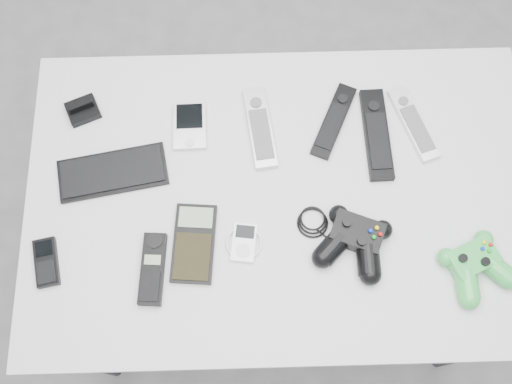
{
  "coord_description": "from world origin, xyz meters",
  "views": [
    {
      "loc": [
        -0.14,
        -0.44,
        2.08
      ],
      "look_at": [
        -0.13,
        0.02,
        0.81
      ],
      "focal_mm": 42.0,
      "sensor_mm": 36.0,
      "label": 1
    }
  ],
  "objects_px": {
    "pda": "(190,126)",
    "remote_black_b": "(377,134)",
    "remote_silver_a": "(260,128)",
    "cordless_handset": "(153,269)",
    "remote_black_a": "(334,121)",
    "controller_green": "(476,265)",
    "calculator": "(194,243)",
    "controller_black": "(355,240)",
    "desk": "(282,205)",
    "pda_keyboard": "(113,172)",
    "mobile_phone": "(46,262)",
    "mp3_player": "(244,243)",
    "remote_silver_b": "(413,123)"
  },
  "relations": [
    {
      "from": "remote_silver_a",
      "to": "mp3_player",
      "type": "height_order",
      "value": "remote_silver_a"
    },
    {
      "from": "remote_silver_a",
      "to": "remote_silver_b",
      "type": "bearing_deg",
      "value": -7.08
    },
    {
      "from": "remote_silver_a",
      "to": "calculator",
      "type": "height_order",
      "value": "remote_silver_a"
    },
    {
      "from": "controller_black",
      "to": "remote_silver_b",
      "type": "bearing_deg",
      "value": 81.7
    },
    {
      "from": "mobile_phone",
      "to": "calculator",
      "type": "distance_m",
      "value": 0.33
    },
    {
      "from": "pda",
      "to": "controller_green",
      "type": "distance_m",
      "value": 0.72
    },
    {
      "from": "pda",
      "to": "remote_black_b",
      "type": "xyz_separation_m",
      "value": [
        0.44,
        -0.03,
        0.0
      ]
    },
    {
      "from": "desk",
      "to": "remote_silver_a",
      "type": "xyz_separation_m",
      "value": [
        -0.05,
        0.17,
        0.08
      ]
    },
    {
      "from": "calculator",
      "to": "controller_black",
      "type": "bearing_deg",
      "value": 3.54
    },
    {
      "from": "remote_black_b",
      "to": "controller_black",
      "type": "relative_size",
      "value": 0.88
    },
    {
      "from": "mp3_player",
      "to": "remote_black_a",
      "type": "bearing_deg",
      "value": 60.64
    },
    {
      "from": "remote_black_b",
      "to": "controller_green",
      "type": "relative_size",
      "value": 1.5
    },
    {
      "from": "remote_black_a",
      "to": "controller_black",
      "type": "relative_size",
      "value": 0.75
    },
    {
      "from": "desk",
      "to": "remote_black_a",
      "type": "bearing_deg",
      "value": 54.61
    },
    {
      "from": "calculator",
      "to": "controller_black",
      "type": "relative_size",
      "value": 0.68
    },
    {
      "from": "pda_keyboard",
      "to": "mp3_player",
      "type": "relative_size",
      "value": 2.89
    },
    {
      "from": "controller_green",
      "to": "cordless_handset",
      "type": "bearing_deg",
      "value": 155.29
    },
    {
      "from": "desk",
      "to": "remote_black_b",
      "type": "distance_m",
      "value": 0.28
    },
    {
      "from": "desk",
      "to": "mobile_phone",
      "type": "bearing_deg",
      "value": -164.53
    },
    {
      "from": "pda",
      "to": "remote_black_a",
      "type": "xyz_separation_m",
      "value": [
        0.34,
        0.0,
        0.0
      ]
    },
    {
      "from": "mobile_phone",
      "to": "controller_green",
      "type": "height_order",
      "value": "controller_green"
    },
    {
      "from": "calculator",
      "to": "mobile_phone",
      "type": "bearing_deg",
      "value": -169.36
    },
    {
      "from": "remote_silver_b",
      "to": "mobile_phone",
      "type": "relative_size",
      "value": 1.83
    },
    {
      "from": "remote_silver_a",
      "to": "cordless_handset",
      "type": "bearing_deg",
      "value": -133.42
    },
    {
      "from": "pda",
      "to": "remote_black_a",
      "type": "height_order",
      "value": "same"
    },
    {
      "from": "controller_black",
      "to": "controller_green",
      "type": "relative_size",
      "value": 1.71
    },
    {
      "from": "pda_keyboard",
      "to": "remote_silver_a",
      "type": "bearing_deg",
      "value": 6.86
    },
    {
      "from": "cordless_handset",
      "to": "controller_black",
      "type": "distance_m",
      "value": 0.45
    },
    {
      "from": "mp3_player",
      "to": "controller_black",
      "type": "relative_size",
      "value": 0.32
    },
    {
      "from": "pda",
      "to": "mobile_phone",
      "type": "distance_m",
      "value": 0.45
    },
    {
      "from": "remote_black_b",
      "to": "cordless_handset",
      "type": "xyz_separation_m",
      "value": [
        -0.52,
        -0.31,
        0.0
      ]
    },
    {
      "from": "calculator",
      "to": "mp3_player",
      "type": "xyz_separation_m",
      "value": [
        0.11,
        -0.0,
        -0.0
      ]
    },
    {
      "from": "remote_black_a",
      "to": "pda_keyboard",
      "type": "bearing_deg",
      "value": -142.86
    },
    {
      "from": "desk",
      "to": "controller_green",
      "type": "xyz_separation_m",
      "value": [
        0.41,
        -0.18,
        0.09
      ]
    },
    {
      "from": "desk",
      "to": "mobile_phone",
      "type": "xyz_separation_m",
      "value": [
        -0.53,
        -0.15,
        0.08
      ]
    },
    {
      "from": "remote_black_b",
      "to": "controller_black",
      "type": "distance_m",
      "value": 0.27
    },
    {
      "from": "mp3_player",
      "to": "calculator",
      "type": "bearing_deg",
      "value": -173.19
    },
    {
      "from": "pda_keyboard",
      "to": "calculator",
      "type": "relative_size",
      "value": 1.39
    },
    {
      "from": "remote_black_b",
      "to": "mobile_phone",
      "type": "bearing_deg",
      "value": -160.5
    },
    {
      "from": "pda",
      "to": "mp3_player",
      "type": "height_order",
      "value": "pda"
    },
    {
      "from": "mobile_phone",
      "to": "cordless_handset",
      "type": "bearing_deg",
      "value": -16.37
    },
    {
      "from": "remote_black_a",
      "to": "remote_silver_a",
      "type": "bearing_deg",
      "value": -151.07
    },
    {
      "from": "cordless_handset",
      "to": "controller_black",
      "type": "bearing_deg",
      "value": 10.04
    },
    {
      "from": "remote_black_a",
      "to": "controller_green",
      "type": "distance_m",
      "value": 0.46
    },
    {
      "from": "remote_black_a",
      "to": "cordless_handset",
      "type": "relative_size",
      "value": 1.25
    },
    {
      "from": "remote_silver_a",
      "to": "calculator",
      "type": "xyz_separation_m",
      "value": [
        -0.15,
        -0.28,
        -0.0
      ]
    },
    {
      "from": "remote_silver_a",
      "to": "cordless_handset",
      "type": "relative_size",
      "value": 1.32
    },
    {
      "from": "remote_black_a",
      "to": "remote_black_b",
      "type": "distance_m",
      "value": 0.11
    },
    {
      "from": "remote_black_a",
      "to": "remote_black_b",
      "type": "bearing_deg",
      "value": 3.26
    },
    {
      "from": "remote_silver_a",
      "to": "controller_black",
      "type": "bearing_deg",
      "value": -62.3
    }
  ]
}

